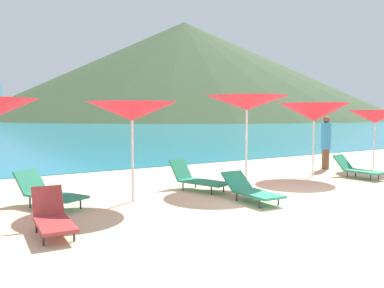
{
  "coord_description": "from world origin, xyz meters",
  "views": [
    {
      "loc": [
        -6.7,
        -5.71,
        1.95
      ],
      "look_at": [
        -1.65,
        2.46,
        1.2
      ],
      "focal_mm": 38.1,
      "sensor_mm": 36.0,
      "label": 1
    }
  ],
  "objects_px": {
    "umbrella_3": "(132,111)",
    "lounge_chair_7": "(251,190)",
    "lounge_chair_6": "(197,178)",
    "umbrella_6": "(375,117)",
    "lounge_chair_2": "(357,169)",
    "umbrella_5": "(314,112)",
    "beachgoer_1": "(326,141)",
    "umbrella_4": "(247,103)",
    "lounge_chair_9": "(48,192)",
    "lounge_chair_10": "(53,217)"
  },
  "relations": [
    {
      "from": "umbrella_6",
      "to": "lounge_chair_7",
      "type": "distance_m",
      "value": 7.34
    },
    {
      "from": "umbrella_4",
      "to": "umbrella_6",
      "type": "xyz_separation_m",
      "value": [
        5.79,
        0.17,
        -0.39
      ]
    },
    {
      "from": "lounge_chair_6",
      "to": "beachgoer_1",
      "type": "distance_m",
      "value": 5.89
    },
    {
      "from": "umbrella_4",
      "to": "lounge_chair_2",
      "type": "height_order",
      "value": "umbrella_4"
    },
    {
      "from": "lounge_chair_7",
      "to": "lounge_chair_9",
      "type": "bearing_deg",
      "value": 157.03
    },
    {
      "from": "umbrella_5",
      "to": "lounge_chair_9",
      "type": "height_order",
      "value": "umbrella_5"
    },
    {
      "from": "umbrella_4",
      "to": "lounge_chair_10",
      "type": "distance_m",
      "value": 6.04
    },
    {
      "from": "umbrella_6",
      "to": "lounge_chair_2",
      "type": "height_order",
      "value": "umbrella_6"
    },
    {
      "from": "lounge_chair_9",
      "to": "umbrella_3",
      "type": "bearing_deg",
      "value": -40.02
    },
    {
      "from": "umbrella_4",
      "to": "umbrella_5",
      "type": "distance_m",
      "value": 2.74
    },
    {
      "from": "lounge_chair_6",
      "to": "lounge_chair_9",
      "type": "height_order",
      "value": "lounge_chair_6"
    },
    {
      "from": "umbrella_3",
      "to": "lounge_chair_7",
      "type": "relative_size",
      "value": 1.36
    },
    {
      "from": "umbrella_4",
      "to": "lounge_chair_10",
      "type": "bearing_deg",
      "value": -161.69
    },
    {
      "from": "lounge_chair_10",
      "to": "umbrella_6",
      "type": "bearing_deg",
      "value": 13.34
    },
    {
      "from": "beachgoer_1",
      "to": "lounge_chair_2",
      "type": "bearing_deg",
      "value": -59.93
    },
    {
      "from": "umbrella_5",
      "to": "lounge_chair_9",
      "type": "bearing_deg",
      "value": 179.79
    },
    {
      "from": "umbrella_5",
      "to": "lounge_chair_6",
      "type": "xyz_separation_m",
      "value": [
        -4.22,
        -0.04,
        -1.65
      ]
    },
    {
      "from": "lounge_chair_9",
      "to": "umbrella_4",
      "type": "bearing_deg",
      "value": -28.05
    },
    {
      "from": "lounge_chair_7",
      "to": "umbrella_4",
      "type": "bearing_deg",
      "value": 55.23
    },
    {
      "from": "umbrella_3",
      "to": "beachgoer_1",
      "type": "height_order",
      "value": "umbrella_3"
    },
    {
      "from": "umbrella_3",
      "to": "lounge_chair_2",
      "type": "height_order",
      "value": "umbrella_3"
    },
    {
      "from": "lounge_chair_9",
      "to": "lounge_chair_10",
      "type": "relative_size",
      "value": 1.29
    },
    {
      "from": "umbrella_6",
      "to": "beachgoer_1",
      "type": "height_order",
      "value": "umbrella_6"
    },
    {
      "from": "lounge_chair_6",
      "to": "umbrella_4",
      "type": "bearing_deg",
      "value": -22.52
    },
    {
      "from": "umbrella_3",
      "to": "lounge_chair_2",
      "type": "relative_size",
      "value": 1.47
    },
    {
      "from": "beachgoer_1",
      "to": "umbrella_5",
      "type": "bearing_deg",
      "value": -99.87
    },
    {
      "from": "lounge_chair_2",
      "to": "lounge_chair_7",
      "type": "xyz_separation_m",
      "value": [
        -4.75,
        -0.81,
        -0.02
      ]
    },
    {
      "from": "lounge_chair_2",
      "to": "lounge_chair_6",
      "type": "bearing_deg",
      "value": 165.38
    },
    {
      "from": "umbrella_5",
      "to": "umbrella_6",
      "type": "distance_m",
      "value": 3.06
    },
    {
      "from": "lounge_chair_10",
      "to": "lounge_chair_2",
      "type": "bearing_deg",
      "value": 9.81
    },
    {
      "from": "umbrella_3",
      "to": "lounge_chair_10",
      "type": "relative_size",
      "value": 1.61
    },
    {
      "from": "umbrella_3",
      "to": "beachgoer_1",
      "type": "bearing_deg",
      "value": 9.11
    },
    {
      "from": "umbrella_6",
      "to": "lounge_chair_6",
      "type": "height_order",
      "value": "umbrella_6"
    },
    {
      "from": "lounge_chair_10",
      "to": "beachgoer_1",
      "type": "relative_size",
      "value": 0.75
    },
    {
      "from": "lounge_chair_6",
      "to": "lounge_chair_9",
      "type": "xyz_separation_m",
      "value": [
        -3.58,
        0.07,
        0.02
      ]
    },
    {
      "from": "umbrella_4",
      "to": "umbrella_6",
      "type": "bearing_deg",
      "value": 1.68
    },
    {
      "from": "lounge_chair_6",
      "to": "lounge_chair_9",
      "type": "relative_size",
      "value": 0.95
    },
    {
      "from": "lounge_chair_6",
      "to": "umbrella_6",
      "type": "bearing_deg",
      "value": -18.23
    },
    {
      "from": "lounge_chair_6",
      "to": "umbrella_3",
      "type": "bearing_deg",
      "value": 171.6
    },
    {
      "from": "umbrella_4",
      "to": "lounge_chair_7",
      "type": "distance_m",
      "value": 2.77
    },
    {
      "from": "lounge_chair_9",
      "to": "lounge_chair_6",
      "type": "bearing_deg",
      "value": -27.3
    },
    {
      "from": "umbrella_5",
      "to": "lounge_chair_6",
      "type": "relative_size",
      "value": 1.34
    },
    {
      "from": "umbrella_4",
      "to": "umbrella_6",
      "type": "distance_m",
      "value": 5.8
    },
    {
      "from": "umbrella_6",
      "to": "beachgoer_1",
      "type": "distance_m",
      "value": 1.89
    },
    {
      "from": "umbrella_4",
      "to": "lounge_chair_9",
      "type": "xyz_separation_m",
      "value": [
        -5.07,
        0.17,
        -1.88
      ]
    },
    {
      "from": "lounge_chair_2",
      "to": "beachgoer_1",
      "type": "xyz_separation_m",
      "value": [
        0.71,
        1.77,
        0.68
      ]
    },
    {
      "from": "umbrella_5",
      "to": "lounge_chair_2",
      "type": "relative_size",
      "value": 1.52
    },
    {
      "from": "lounge_chair_2",
      "to": "beachgoer_1",
      "type": "distance_m",
      "value": 2.02
    },
    {
      "from": "umbrella_3",
      "to": "lounge_chair_9",
      "type": "bearing_deg",
      "value": 166.1
    },
    {
      "from": "umbrella_3",
      "to": "umbrella_5",
      "type": "xyz_separation_m",
      "value": [
        6.1,
        0.39,
        -0.02
      ]
    }
  ]
}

